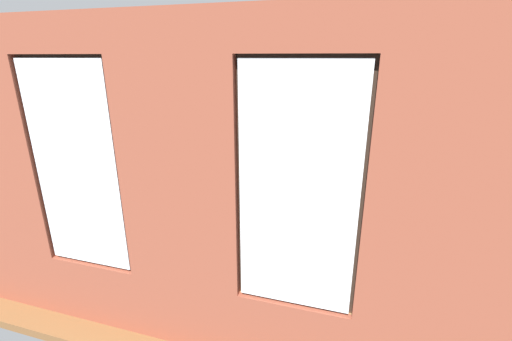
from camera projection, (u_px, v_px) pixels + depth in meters
The scene contains 17 objects.
ground_plane at pixel (261, 228), 6.05m from camera, with size 7.26×6.13×0.10m, color brown.
brick_wall_with_windows at pixel (180, 204), 3.10m from camera, with size 6.66×0.30×3.19m.
white_wall_right at pixel (86, 128), 6.25m from camera, with size 0.10×5.13×3.19m, color silver.
couch_by_window at pixel (224, 279), 4.05m from camera, with size 1.81×0.87×0.80m.
couch_left at pixel (432, 244), 4.80m from camera, with size 1.02×1.99×0.80m.
coffee_table at pixel (263, 212), 5.68m from camera, with size 1.38×0.73×0.44m.
cup_ceramic at pixel (267, 209), 5.51m from camera, with size 0.09×0.09×0.11m, color #B23D38.
table_plant_small at pixel (287, 202), 5.63m from camera, with size 0.14×0.14×0.22m.
remote_black at pixel (237, 208), 5.67m from camera, with size 0.05×0.17×0.02m, color black.
remote_silver at pixel (263, 208), 5.65m from camera, with size 0.05×0.17×0.02m, color #B2B2B7.
media_console at pixel (132, 184), 7.22m from camera, with size 0.97×0.42×0.54m, color black.
tv_flatscreen at pixel (128, 153), 7.00m from camera, with size 1.12×0.20×0.81m.
potted_plant_between_couches at pixel (347, 253), 3.52m from camera, with size 1.27×1.18×1.38m.
potted_plant_by_left_couch at pixel (394, 199), 6.17m from camera, with size 0.30×0.30×0.56m.
potted_plant_mid_room_small at pixel (315, 193), 6.50m from camera, with size 0.36×0.36×0.53m.
potted_plant_corner_far_left at pixel (487, 311), 3.13m from camera, with size 1.03×0.97×1.23m.
potted_plant_beside_window_right at pixel (89, 242), 4.38m from camera, with size 0.56×0.56×0.91m.
Camera 1 is at (-1.49, 5.21, 2.83)m, focal length 24.00 mm.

